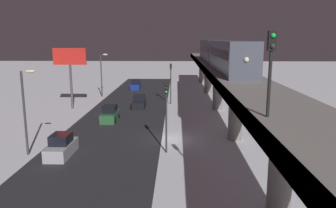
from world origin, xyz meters
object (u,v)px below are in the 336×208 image
sedan_silver_2 (61,147)px  traffic_light_mid (171,78)px  rail_signal (271,59)px  subway_train (219,52)px  sedan_blue (136,85)px  sedan_green (110,115)px  traffic_light_near (166,108)px  commercial_billboard (70,62)px  sedan_black (139,102)px

sedan_silver_2 → traffic_light_mid: (-9.30, -23.77, 3.40)m
rail_signal → sedan_silver_2: 20.89m
subway_train → sedan_blue: (14.40, -20.26, -7.57)m
sedan_green → sedan_silver_2: size_ratio=0.99×
subway_train → traffic_light_near: bearing=69.4°
sedan_blue → commercial_billboard: bearing=70.1°
sedan_silver_2 → traffic_light_mid: bearing=-111.4°
traffic_light_mid → commercial_billboard: bearing=14.5°
sedan_blue → traffic_light_mid: traffic_light_mid is taller
commercial_billboard → subway_train: bearing=178.2°
subway_train → sedan_green: subway_train is taller
subway_train → sedan_silver_2: subway_train is taller
subway_train → sedan_silver_2: bearing=50.0°
rail_signal → traffic_light_near: (5.21, -13.36, -5.12)m
subway_train → sedan_green: 17.57m
traffic_light_near → sedan_black: bearing=-76.7°
rail_signal → traffic_light_near: 15.23m
sedan_green → sedan_blue: 26.88m
sedan_black → traffic_light_mid: (-4.70, -2.85, 3.40)m
sedan_silver_2 → traffic_light_near: bearing=-174.0°
traffic_light_mid → subway_train: bearing=147.1°
sedan_blue → traffic_light_mid: bearing=115.4°
traffic_light_mid → sedan_blue: bearing=-64.6°
traffic_light_near → commercial_billboard: bearing=-52.5°
traffic_light_near → sedan_green: bearing=-57.4°
rail_signal → commercial_billboard: rail_signal is taller
sedan_silver_2 → traffic_light_near: traffic_light_near is taller
sedan_silver_2 → traffic_light_near: (-9.30, -0.97, 3.40)m
sedan_black → subway_train: bearing=-7.9°
subway_train → sedan_green: size_ratio=8.75×
sedan_green → traffic_light_mid: size_ratio=0.66×
sedan_silver_2 → commercial_billboard: (5.30, -20.00, 6.03)m
sedan_silver_2 → commercial_billboard: size_ratio=0.48×
sedan_green → traffic_light_mid: (-7.50, -11.07, 3.41)m
rail_signal → sedan_silver_2: (14.51, -12.39, -8.52)m
sedan_green → sedan_silver_2: 12.82m
sedan_green → commercial_billboard: commercial_billboard is taller
commercial_billboard → rail_signal: bearing=121.5°
sedan_silver_2 → commercial_billboard: commercial_billboard is taller
sedan_blue → commercial_billboard: (7.10, 19.57, 6.03)m
commercial_billboard → sedan_silver_2: bearing=104.8°
subway_train → sedan_silver_2: (16.20, 19.31, -7.57)m
rail_signal → sedan_green: (12.71, -25.08, -8.53)m
commercial_billboard → traffic_light_mid: bearing=-165.5°
rail_signal → sedan_blue: bearing=-76.3°
rail_signal → traffic_light_mid: rail_signal is taller
sedan_black → traffic_light_mid: bearing=31.3°
rail_signal → sedan_black: bearing=-73.4°
subway_train → sedan_black: bearing=-7.9°
subway_train → traffic_light_mid: 9.21m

